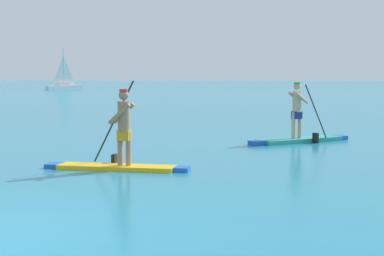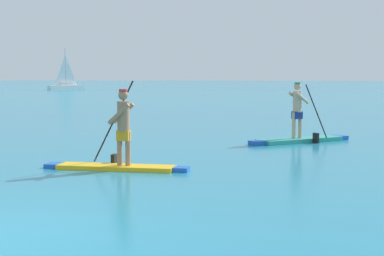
# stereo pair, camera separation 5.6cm
# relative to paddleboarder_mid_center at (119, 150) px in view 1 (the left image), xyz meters

# --- Properties ---
(paddleboarder_mid_center) EXTENTS (3.15, 0.84, 1.93)m
(paddleboarder_mid_center) POSITION_rel_paddleboarder_mid_center_xyz_m (0.00, 0.00, 0.00)
(paddleboarder_mid_center) COLOR yellow
(paddleboarder_mid_center) RESTS_ON ground
(paddleboarder_far_right) EXTENTS (3.05, 2.45, 1.80)m
(paddleboarder_far_right) POSITION_rel_paddleboarder_mid_center_xyz_m (4.04, 5.73, -0.09)
(paddleboarder_far_right) COLOR teal
(paddleboarder_far_right) RESTS_ON ground
(sailboat_left_horizon) EXTENTS (4.36, 4.36, 5.77)m
(sailboat_left_horizon) POSITION_rel_paddleboarder_mid_center_xyz_m (-25.35, 66.83, 0.37)
(sailboat_left_horizon) COLOR white
(sailboat_left_horizon) RESTS_ON ground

